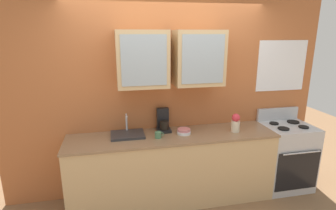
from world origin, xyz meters
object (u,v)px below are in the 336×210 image
(sink_faucet, at_px, (128,134))
(stove_range, at_px, (285,156))
(coffee_maker, at_px, (163,122))
(cup_near_sink, at_px, (158,135))
(vase, at_px, (236,123))
(bowl_stack, at_px, (184,131))

(sink_faucet, bearing_deg, stove_range, -2.50)
(stove_range, xyz_separation_m, coffee_maker, (-1.71, 0.19, 0.56))
(cup_near_sink, relative_size, coffee_maker, 0.38)
(coffee_maker, bearing_deg, vase, -15.09)
(sink_faucet, distance_m, cup_near_sink, 0.39)
(vase, relative_size, cup_near_sink, 2.17)
(stove_range, relative_size, bowl_stack, 6.26)
(sink_faucet, xyz_separation_m, coffee_maker, (0.47, 0.10, 0.09))
(cup_near_sink, xyz_separation_m, coffee_maker, (0.11, 0.25, 0.07))
(stove_range, xyz_separation_m, sink_faucet, (-2.18, 0.10, 0.47))
(bowl_stack, xyz_separation_m, cup_near_sink, (-0.34, -0.07, 0.01))
(cup_near_sink, height_order, coffee_maker, coffee_maker)
(bowl_stack, xyz_separation_m, vase, (0.67, -0.07, 0.09))
(cup_near_sink, bearing_deg, sink_faucet, 157.58)
(stove_range, distance_m, coffee_maker, 1.81)
(vase, distance_m, coffee_maker, 0.93)
(stove_range, distance_m, cup_near_sink, 1.88)
(stove_range, relative_size, coffee_maker, 3.76)
(vase, relative_size, coffee_maker, 0.82)
(vase, distance_m, cup_near_sink, 1.01)
(stove_range, bearing_deg, vase, -176.66)
(sink_faucet, xyz_separation_m, bowl_stack, (0.70, -0.08, 0.01))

